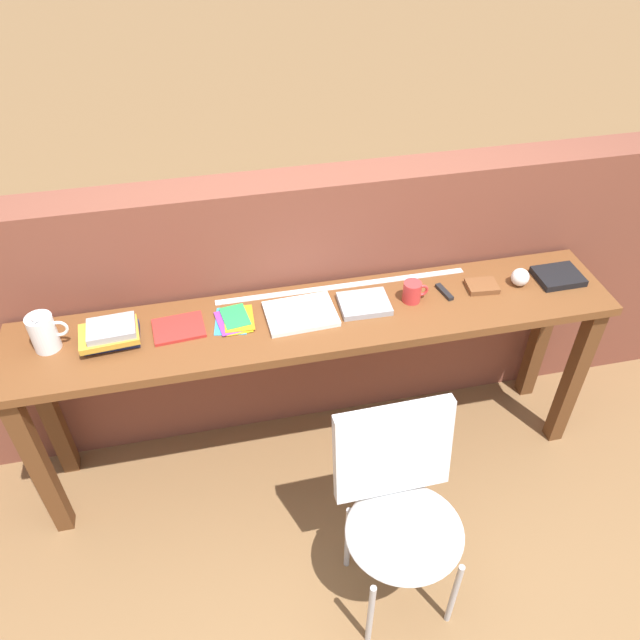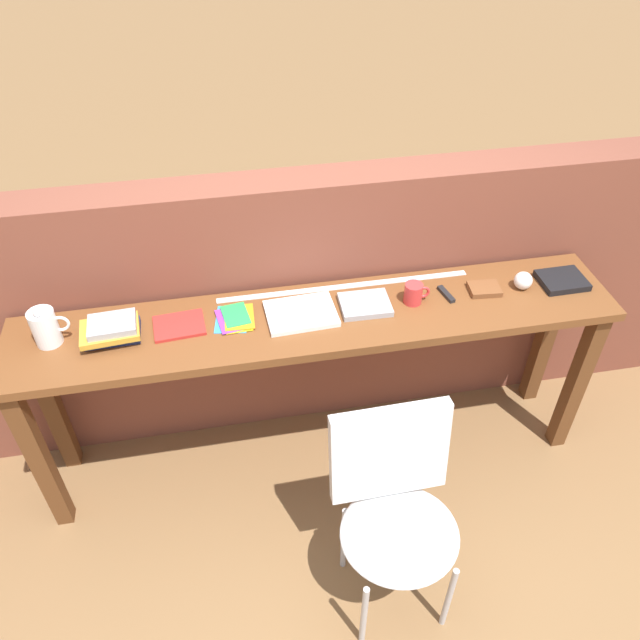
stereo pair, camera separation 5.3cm
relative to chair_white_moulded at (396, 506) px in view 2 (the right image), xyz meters
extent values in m
plane|color=brown|center=(-0.16, 0.40, -0.53)|extent=(40.00, 40.00, 0.00)
cube|color=brown|center=(-0.16, 1.04, 0.14)|extent=(6.00, 0.20, 1.33)
cube|color=brown|center=(-0.16, 0.70, 0.33)|extent=(2.50, 0.44, 0.04)
cube|color=#5B341A|center=(-1.35, 0.54, -0.11)|extent=(0.07, 0.07, 0.84)
cube|color=#5B341A|center=(1.03, 0.54, -0.11)|extent=(0.07, 0.07, 0.84)
cube|color=#5B341A|center=(-1.35, 0.86, -0.11)|extent=(0.07, 0.07, 0.84)
cube|color=#5B341A|center=(1.03, 0.86, -0.11)|extent=(0.07, 0.07, 0.84)
ellipsoid|color=silver|center=(0.00, -0.07, -0.08)|extent=(0.45, 0.43, 0.08)
cube|color=silver|center=(0.00, 0.12, 0.16)|extent=(0.44, 0.11, 0.40)
cylinder|color=#B2B2B7|center=(-0.16, -0.23, -0.32)|extent=(0.02, 0.02, 0.41)
cylinder|color=#B2B2B7|center=(0.17, -0.22, -0.32)|extent=(0.02, 0.02, 0.41)
cylinder|color=#B2B2B7|center=(-0.17, 0.09, -0.32)|extent=(0.02, 0.02, 0.41)
cylinder|color=#B2B2B7|center=(0.16, 0.09, -0.32)|extent=(0.02, 0.02, 0.41)
cylinder|color=white|center=(-1.21, 0.74, 0.43)|extent=(0.10, 0.10, 0.15)
cone|color=white|center=(-1.21, 0.71, 0.52)|extent=(0.04, 0.03, 0.04)
torus|color=white|center=(-1.15, 0.74, 0.44)|extent=(0.07, 0.01, 0.07)
cube|color=navy|center=(-0.97, 0.73, 0.37)|extent=(0.21, 0.14, 0.03)
cube|color=gold|center=(-0.98, 0.71, 0.40)|extent=(0.23, 0.18, 0.02)
cube|color=#9E9EA3|center=(-0.96, 0.71, 0.42)|extent=(0.19, 0.15, 0.03)
cube|color=red|center=(-0.72, 0.73, 0.36)|extent=(0.21, 0.17, 0.01)
cube|color=#3399D8|center=(-0.51, 0.74, 0.35)|extent=(0.15, 0.19, 0.00)
cube|color=yellow|center=(-0.48, 0.73, 0.36)|extent=(0.11, 0.16, 0.00)
cube|color=purple|center=(-0.51, 0.73, 0.36)|extent=(0.13, 0.17, 0.00)
cube|color=orange|center=(-0.48, 0.74, 0.36)|extent=(0.12, 0.16, 0.00)
cube|color=green|center=(-0.49, 0.75, 0.37)|extent=(0.12, 0.15, 0.00)
cube|color=white|center=(-0.23, 0.71, 0.36)|extent=(0.29, 0.22, 0.02)
cube|color=#9E9EA3|center=(0.04, 0.72, 0.37)|extent=(0.21, 0.17, 0.03)
cylinder|color=red|center=(0.25, 0.71, 0.40)|extent=(0.08, 0.08, 0.09)
torus|color=red|center=(0.29, 0.71, 0.40)|extent=(0.06, 0.01, 0.06)
cube|color=black|center=(0.40, 0.73, 0.36)|extent=(0.05, 0.11, 0.02)
cube|color=brown|center=(0.57, 0.73, 0.37)|extent=(0.14, 0.11, 0.02)
sphere|color=silver|center=(0.74, 0.72, 0.39)|extent=(0.08, 0.08, 0.08)
cube|color=black|center=(0.92, 0.72, 0.37)|extent=(0.20, 0.16, 0.03)
cube|color=silver|center=(-0.01, 0.87, 0.35)|extent=(1.10, 0.03, 0.00)
camera|label=1|loc=(-0.56, -1.20, 2.00)|focal=35.00mm
camera|label=2|loc=(-0.51, -1.21, 2.00)|focal=35.00mm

